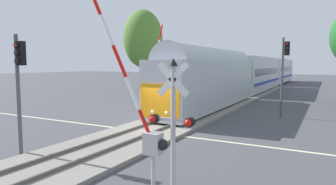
{
  "coord_description": "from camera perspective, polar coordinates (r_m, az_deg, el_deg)",
  "views": [
    {
      "loc": [
        9.04,
        -14.53,
        3.96
      ],
      "look_at": [
        -0.67,
        3.48,
        2.0
      ],
      "focal_mm": 31.9,
      "sensor_mm": 36.0,
      "label": 1
    }
  ],
  "objects": [
    {
      "name": "crossing_signal_mast",
      "position": [
        8.28,
        0.87,
        -4.6
      ],
      "size": [
        1.36,
        0.44,
        4.12
      ],
      "color": "#B2B2B7",
      "rests_on": "ground"
    },
    {
      "name": "ground_plane",
      "position": [
        17.57,
        -3.5,
        -7.57
      ],
      "size": [
        220.0,
        220.0,
        0.0
      ],
      "primitive_type": "plane",
      "color": "#47474C"
    },
    {
      "name": "traffic_signal_median",
      "position": [
        13.98,
        -26.58,
        2.96
      ],
      "size": [
        0.53,
        0.38,
        5.2
      ],
      "color": "#4C4C51",
      "rests_on": "ground"
    },
    {
      "name": "traffic_signal_far_side",
      "position": [
        23.57,
        21.34,
        5.04
      ],
      "size": [
        0.53,
        0.38,
        5.89
      ],
      "color": "#4C4C51",
      "rests_on": "ground"
    },
    {
      "name": "road_centre_stripe",
      "position": [
        17.57,
        -3.5,
        -7.55
      ],
      "size": [
        44.0,
        0.2,
        0.01
      ],
      "color": "beige",
      "rests_on": "ground"
    },
    {
      "name": "pine_left_background",
      "position": [
        44.27,
        -4.79,
        10.16
      ],
      "size": [
        5.7,
        5.7,
        11.82
      ],
      "color": "#4C3828",
      "rests_on": "ground"
    },
    {
      "name": "commuter_train",
      "position": [
        44.49,
        16.63,
        3.67
      ],
      "size": [
        3.04,
        59.72,
        5.16
      ],
      "color": "#B2B7C1",
      "rests_on": "railway_track"
    },
    {
      "name": "railway_track",
      "position": [
        17.55,
        -3.5,
        -7.26
      ],
      "size": [
        4.4,
        80.0,
        0.32
      ],
      "color": "gray",
      "rests_on": "ground"
    },
    {
      "name": "crossing_gate_near",
      "position": [
        9.6,
        -4.49,
        -5.54
      ],
      "size": [
        3.15,
        0.4,
        6.71
      ],
      "color": "#B7B7BC",
      "rests_on": "ground"
    },
    {
      "name": "crossing_gate_far",
      "position": [
        24.96,
        -3.51,
        1.37
      ],
      "size": [
        1.95,
        0.4,
        7.1
      ],
      "color": "#B7B7BC",
      "rests_on": "ground"
    }
  ]
}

